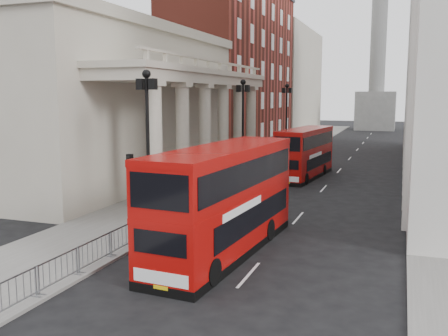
% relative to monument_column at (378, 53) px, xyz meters
% --- Properties ---
extents(ground, '(260.00, 260.00, 0.00)m').
position_rel_monument_column_xyz_m(ground, '(-6.00, -92.00, -15.98)').
color(ground, black).
rests_on(ground, ground).
extents(sidewalk_west, '(6.00, 140.00, 0.12)m').
position_rel_monument_column_xyz_m(sidewalk_west, '(-9.00, -62.00, -15.92)').
color(sidewalk_west, slate).
rests_on(sidewalk_west, ground).
extents(sidewalk_east, '(3.00, 140.00, 0.12)m').
position_rel_monument_column_xyz_m(sidewalk_east, '(7.50, -62.00, -15.92)').
color(sidewalk_east, slate).
rests_on(sidewalk_east, ground).
extents(kerb, '(0.20, 140.00, 0.14)m').
position_rel_monument_column_xyz_m(kerb, '(-6.05, -62.00, -15.91)').
color(kerb, slate).
rests_on(kerb, ground).
extents(portico_building, '(9.00, 28.00, 12.00)m').
position_rel_monument_column_xyz_m(portico_building, '(-16.50, -74.00, -9.98)').
color(portico_building, '#A59D8B').
rests_on(portico_building, ground).
extents(brick_building, '(9.00, 32.00, 22.00)m').
position_rel_monument_column_xyz_m(brick_building, '(-16.50, -44.00, -4.98)').
color(brick_building, maroon).
rests_on(brick_building, ground).
extents(west_building_far, '(9.00, 30.00, 20.00)m').
position_rel_monument_column_xyz_m(west_building_far, '(-16.50, -12.00, -5.98)').
color(west_building_far, '#A59D8B').
rests_on(west_building_far, ground).
extents(monument_column, '(8.00, 8.00, 54.20)m').
position_rel_monument_column_xyz_m(monument_column, '(0.00, 0.00, 0.00)').
color(monument_column, '#60605E').
rests_on(monument_column, ground).
extents(lamp_post_south, '(1.05, 0.44, 8.32)m').
position_rel_monument_column_xyz_m(lamp_post_south, '(-6.60, -88.00, -11.07)').
color(lamp_post_south, black).
rests_on(lamp_post_south, sidewalk_west).
extents(lamp_post_mid, '(1.05, 0.44, 8.32)m').
position_rel_monument_column_xyz_m(lamp_post_mid, '(-6.60, -72.00, -11.07)').
color(lamp_post_mid, black).
rests_on(lamp_post_mid, sidewalk_west).
extents(lamp_post_north, '(1.05, 0.44, 8.32)m').
position_rel_monument_column_xyz_m(lamp_post_north, '(-6.60, -56.00, -11.07)').
color(lamp_post_north, black).
rests_on(lamp_post_north, sidewalk_west).
extents(traffic_light, '(0.28, 0.33, 4.30)m').
position_rel_monument_column_xyz_m(traffic_light, '(-6.50, -90.02, -12.88)').
color(traffic_light, black).
rests_on(traffic_light, sidewalk_west).
extents(crowd_barriers, '(0.50, 18.75, 1.10)m').
position_rel_monument_column_xyz_m(crowd_barriers, '(-6.35, -89.78, -15.31)').
color(crowd_barriers, gray).
rests_on(crowd_barriers, sidewalk_west).
extents(bus_near, '(3.56, 11.49, 4.89)m').
position_rel_monument_column_xyz_m(bus_near, '(-1.90, -89.58, -13.43)').
color(bus_near, '#9F0907').
rests_on(bus_near, ground).
extents(bus_far, '(3.43, 10.20, 4.32)m').
position_rel_monument_column_xyz_m(bus_far, '(-2.38, -67.14, -13.72)').
color(bus_far, '#980907').
rests_on(bus_far, ground).
extents(pedestrian_a, '(0.63, 0.44, 1.63)m').
position_rel_monument_column_xyz_m(pedestrian_a, '(-10.34, -77.90, -15.05)').
color(pedestrian_a, black).
rests_on(pedestrian_a, sidewalk_west).
extents(pedestrian_b, '(1.07, 1.02, 1.74)m').
position_rel_monument_column_xyz_m(pedestrian_b, '(-11.06, -73.72, -14.99)').
color(pedestrian_b, black).
rests_on(pedestrian_b, sidewalk_west).
extents(pedestrian_c, '(0.80, 0.53, 1.60)m').
position_rel_monument_column_xyz_m(pedestrian_c, '(-8.17, -72.34, -15.06)').
color(pedestrian_c, black).
rests_on(pedestrian_c, sidewalk_west).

